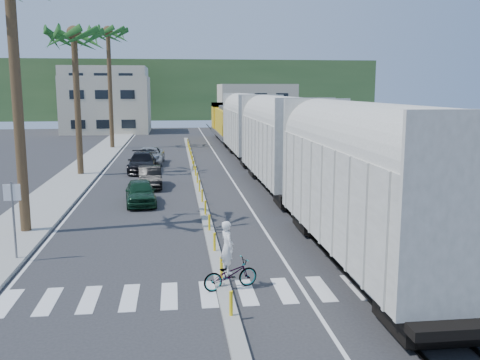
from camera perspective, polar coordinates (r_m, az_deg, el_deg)
name	(u,v)px	position (r m, az deg, el deg)	size (l,w,h in m)	color
ground	(219,272)	(18.88, -2.26, -9.75)	(140.00, 140.00, 0.00)	#28282B
sidewalk	(85,169)	(43.76, -16.23, 1.17)	(3.00, 90.00, 0.15)	gray
rails	(249,161)	(46.61, 0.99, 2.00)	(1.56, 100.00, 0.06)	black
median	(196,177)	(38.23, -4.76, 0.35)	(0.45, 60.00, 0.85)	gray
crosswalk	(224,293)	(17.01, -1.69, -11.96)	(14.00, 2.20, 0.01)	silver
lane_markings	(166,168)	(43.20, -7.88, 1.27)	(9.42, 90.00, 0.01)	silver
freight_train	(264,136)	(38.80, 2.58, 4.71)	(3.00, 60.94, 5.85)	#ADAA9E
palm_trees	(78,24)	(41.23, -16.91, 15.61)	(3.50, 37.20, 13.75)	brown
street_sign	(13,209)	(21.04, -23.04, -2.91)	(0.60, 0.08, 3.00)	slate
buildings	(143,101)	(89.55, -10.31, 8.34)	(38.00, 27.00, 10.00)	beige
hillside	(180,90)	(117.75, -6.41, 9.52)	(80.00, 20.00, 12.00)	#385628
car_lead	(140,192)	(29.85, -10.57, -1.28)	(1.98, 4.13, 1.36)	#11331F
car_second	(150,177)	(34.86, -9.58, 0.31)	(1.67, 4.16, 1.35)	black
car_third	(142,162)	(41.41, -10.40, 1.86)	(2.12, 5.12, 1.48)	black
car_rear	(149,156)	(45.60, -9.64, 2.55)	(2.51, 5.13, 1.40)	#B3B6B8
cyclist	(230,268)	(17.14, -1.11, -9.35)	(1.69, 2.19, 2.22)	#9EA0A5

